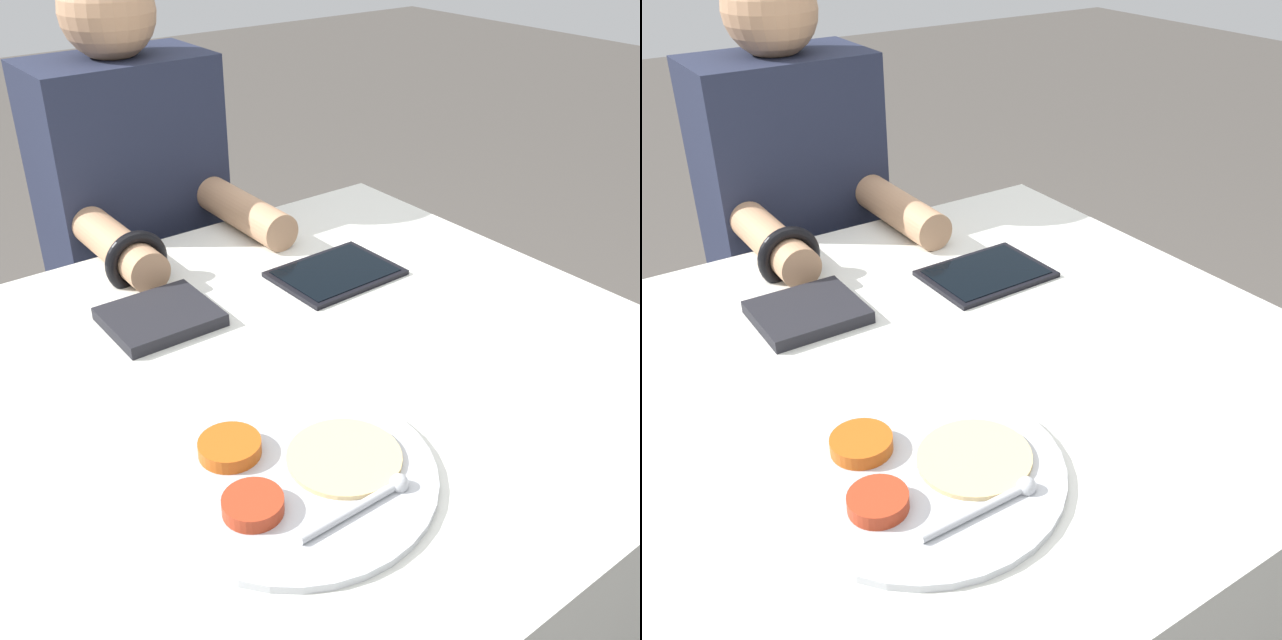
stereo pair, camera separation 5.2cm
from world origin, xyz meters
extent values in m
cube|color=silver|center=(0.00, 0.00, 0.36)|extent=(1.13, 0.97, 0.72)
cylinder|color=#B7BABF|center=(-0.10, -0.19, 0.72)|extent=(0.32, 0.32, 0.01)
cylinder|color=#B75114|center=(-0.14, -0.12, 0.74)|extent=(0.07, 0.07, 0.02)
cylinder|color=#A83319|center=(-0.17, -0.21, 0.74)|extent=(0.07, 0.07, 0.02)
cylinder|color=#DBBC7F|center=(-0.04, -0.21, 0.73)|extent=(0.13, 0.13, 0.01)
cylinder|color=#B7BABF|center=(-0.09, -0.28, 0.73)|extent=(0.13, 0.01, 0.01)
sphere|color=#B7BABF|center=(-0.02, -0.28, 0.73)|extent=(0.02, 0.02, 0.02)
cube|color=silver|center=(-0.06, 0.21, 0.72)|extent=(0.16, 0.14, 0.01)
cube|color=black|center=(-0.06, 0.21, 0.73)|extent=(0.16, 0.14, 0.02)
cube|color=black|center=(0.24, 0.17, 0.72)|extent=(0.20, 0.16, 0.01)
cube|color=black|center=(0.24, 0.17, 0.72)|extent=(0.18, 0.14, 0.00)
cube|color=black|center=(0.10, 0.65, 0.22)|extent=(0.31, 0.22, 0.44)
cube|color=#1E2338|center=(0.10, 0.65, 0.73)|extent=(0.34, 0.20, 0.58)
sphere|color=tan|center=(0.10, 0.65, 1.09)|extent=(0.17, 0.17, 0.17)
cylinder|color=tan|center=(-0.03, 0.43, 0.75)|extent=(0.07, 0.27, 0.07)
cylinder|color=tan|center=(0.23, 0.43, 0.75)|extent=(0.07, 0.27, 0.07)
torus|color=black|center=(-0.03, 0.35, 0.75)|extent=(0.11, 0.02, 0.11)
camera|label=1|loc=(-0.46, -0.71, 1.30)|focal=42.00mm
camera|label=2|loc=(-0.42, -0.74, 1.30)|focal=42.00mm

